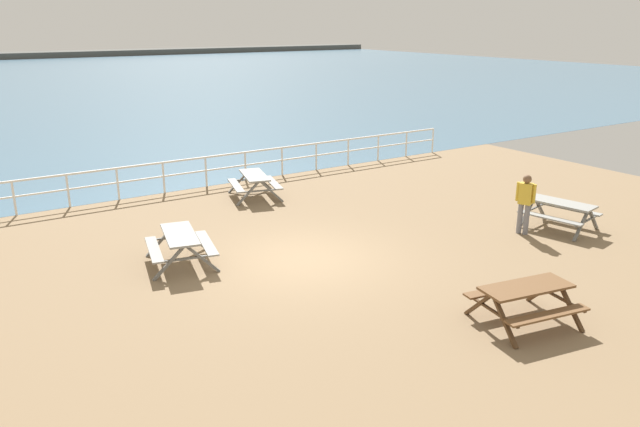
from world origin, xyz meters
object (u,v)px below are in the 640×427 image
(picnic_table_near_right, at_px, (255,180))
(picnic_table_far_left, at_px, (180,241))
(visitor, at_px, (525,200))
(picnic_table_near_left, at_px, (560,209))
(picnic_table_mid_centre, at_px, (526,295))

(picnic_table_near_right, height_order, picnic_table_far_left, same)
(picnic_table_near_right, distance_m, visitor, 8.54)
(picnic_table_near_left, distance_m, picnic_table_far_left, 10.39)
(picnic_table_mid_centre, bearing_deg, picnic_table_near_left, 40.78)
(picnic_table_near_left, bearing_deg, picnic_table_near_right, 25.63)
(picnic_table_mid_centre, relative_size, visitor, 1.23)
(picnic_table_near_left, relative_size, visitor, 1.24)
(picnic_table_near_left, height_order, picnic_table_near_right, same)
(picnic_table_near_right, height_order, picnic_table_mid_centre, same)
(picnic_table_near_left, distance_m, picnic_table_near_right, 9.44)
(picnic_table_near_left, xyz_separation_m, picnic_table_near_right, (-5.70, 7.52, 0.00))
(picnic_table_far_left, bearing_deg, picnic_table_near_left, -96.06)
(picnic_table_near_right, bearing_deg, picnic_table_mid_centre, -163.20)
(picnic_table_near_left, height_order, visitor, visitor)
(picnic_table_mid_centre, xyz_separation_m, visitor, (4.20, 3.47, 0.36))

